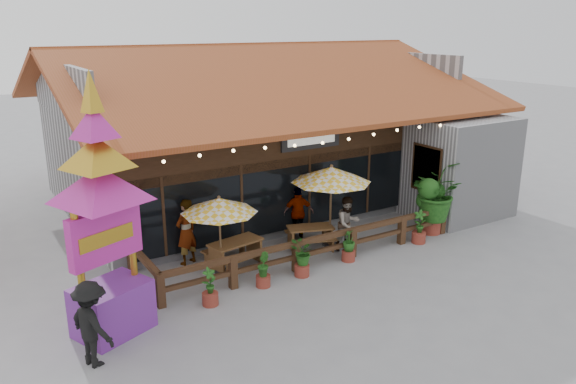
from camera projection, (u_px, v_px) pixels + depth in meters
ground at (354, 248)px, 17.69m from camera, size 100.00×100.00×0.00m
restaurant_building at (259, 142)px, 22.57m from camera, size 15.50×14.73×6.09m
patio_railing at (299, 247)px, 16.16m from camera, size 10.00×2.60×0.92m
umbrella_left at (219, 206)px, 15.40m from camera, size 2.72×2.72×2.28m
umbrella_right at (331, 175)px, 17.27m from camera, size 3.08×3.08×2.66m
picnic_table_left at (236, 249)px, 16.29m from camera, size 1.78×1.61×0.75m
picnic_table_right at (310, 233)px, 17.63m from camera, size 1.75×1.63×0.69m
thai_sign_tower at (101, 191)px, 11.93m from camera, size 3.06×3.06×6.37m
tropical_plant at (433, 193)px, 18.58m from camera, size 2.24×2.31×2.45m
diner_a at (186, 232)px, 16.28m from camera, size 0.85×0.72×1.98m
diner_b at (348, 224)px, 17.34m from camera, size 0.84×0.66×1.72m
diner_c at (298, 213)px, 18.31m from camera, size 1.10×0.78×1.73m
pedestrian at (91, 324)px, 11.40m from camera, size 1.08×1.37×1.86m
planter_a at (210, 290)px, 13.99m from camera, size 0.41×0.41×1.00m
planter_b at (263, 271)px, 14.98m from camera, size 0.41×0.45×0.97m
planter_c at (302, 257)px, 15.57m from camera, size 0.76×0.70×1.03m
planter_d at (349, 246)px, 16.60m from camera, size 0.52×0.52×0.99m
planter_e at (419, 229)px, 17.99m from camera, size 0.46×0.47×1.10m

